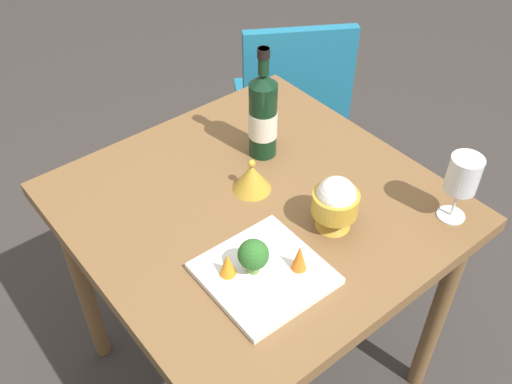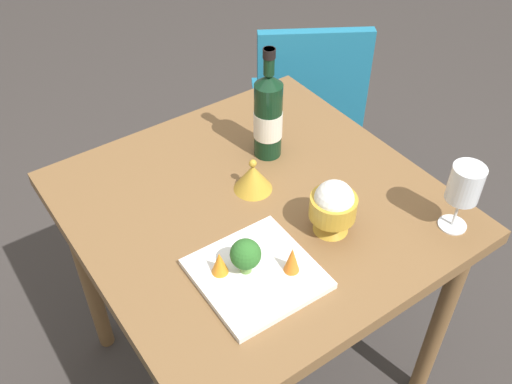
% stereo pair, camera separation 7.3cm
% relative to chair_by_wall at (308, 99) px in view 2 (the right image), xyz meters
% --- Properties ---
extents(ground_plane, '(8.00, 8.00, 0.00)m').
position_rel_chair_by_wall_xyz_m(ground_plane, '(0.63, 0.55, -0.53)').
color(ground_plane, '#383330').
extents(dining_table, '(0.87, 0.87, 0.76)m').
position_rel_chair_by_wall_xyz_m(dining_table, '(0.63, 0.55, 0.14)').
color(dining_table, brown).
rests_on(dining_table, ground_plane).
extents(chair_by_wall, '(0.55, 0.55, 0.85)m').
position_rel_chair_by_wall_xyz_m(chair_by_wall, '(0.00, 0.00, 0.00)').
color(chair_by_wall, teal).
rests_on(chair_by_wall, ground_plane).
extents(wine_bottle, '(0.08, 0.08, 0.32)m').
position_rel_chair_by_wall_xyz_m(wine_bottle, '(0.49, 0.41, 0.35)').
color(wine_bottle, black).
rests_on(wine_bottle, dining_table).
extents(wine_glass, '(0.08, 0.08, 0.18)m').
position_rel_chair_by_wall_xyz_m(wine_glass, '(0.30, 0.89, 0.36)').
color(wine_glass, white).
rests_on(wine_glass, dining_table).
extents(rice_bowl, '(0.11, 0.11, 0.14)m').
position_rel_chair_by_wall_xyz_m(rice_bowl, '(0.54, 0.73, 0.30)').
color(rice_bowl, gold).
rests_on(rice_bowl, dining_table).
extents(rice_bowl_lid, '(0.10, 0.10, 0.09)m').
position_rel_chair_by_wall_xyz_m(rice_bowl_lid, '(0.61, 0.51, 0.27)').
color(rice_bowl_lid, gold).
rests_on(rice_bowl_lid, dining_table).
extents(serving_plate, '(0.25, 0.25, 0.02)m').
position_rel_chair_by_wall_xyz_m(serving_plate, '(0.77, 0.75, 0.24)').
color(serving_plate, white).
rests_on(serving_plate, dining_table).
extents(broccoli_floret, '(0.07, 0.07, 0.09)m').
position_rel_chair_by_wall_xyz_m(broccoli_floret, '(0.79, 0.74, 0.29)').
color(broccoli_floret, '#729E4C').
rests_on(broccoli_floret, serving_plate).
extents(carrot_garnish_left, '(0.04, 0.04, 0.07)m').
position_rel_chair_by_wall_xyz_m(carrot_garnish_left, '(0.70, 0.79, 0.28)').
color(carrot_garnish_left, orange).
rests_on(carrot_garnish_left, serving_plate).
extents(carrot_garnish_right, '(0.04, 0.04, 0.06)m').
position_rel_chair_by_wall_xyz_m(carrot_garnish_right, '(0.83, 0.71, 0.27)').
color(carrot_garnish_right, orange).
rests_on(carrot_garnish_right, serving_plate).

